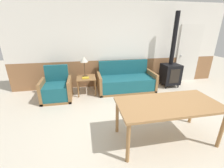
{
  "coord_description": "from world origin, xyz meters",
  "views": [
    {
      "loc": [
        -1.3,
        -2.28,
        1.94
      ],
      "look_at": [
        -0.63,
        1.2,
        0.58
      ],
      "focal_mm": 24.0,
      "sensor_mm": 36.0,
      "label": 1
    }
  ],
  "objects_px": {
    "side_table": "(86,80)",
    "table_lamp": "(84,60)",
    "couch": "(126,82)",
    "wood_stove": "(171,69)",
    "dining_table": "(168,107)",
    "armchair": "(57,90)"
  },
  "relations": [
    {
      "from": "couch",
      "to": "wood_stove",
      "type": "xyz_separation_m",
      "value": [
        1.58,
        0.06,
        0.32
      ]
    },
    {
      "from": "table_lamp",
      "to": "dining_table",
      "type": "height_order",
      "value": "table_lamp"
    },
    {
      "from": "couch",
      "to": "wood_stove",
      "type": "bearing_deg",
      "value": 2.32
    },
    {
      "from": "couch",
      "to": "side_table",
      "type": "distance_m",
      "value": 1.27
    },
    {
      "from": "side_table",
      "to": "table_lamp",
      "type": "height_order",
      "value": "table_lamp"
    },
    {
      "from": "side_table",
      "to": "wood_stove",
      "type": "bearing_deg",
      "value": 1.93
    },
    {
      "from": "wood_stove",
      "to": "dining_table",
      "type": "bearing_deg",
      "value": -122.11
    },
    {
      "from": "side_table",
      "to": "dining_table",
      "type": "distance_m",
      "value": 2.69
    },
    {
      "from": "table_lamp",
      "to": "couch",
      "type": "bearing_deg",
      "value": -2.93
    },
    {
      "from": "couch",
      "to": "table_lamp",
      "type": "relative_size",
      "value": 2.97
    },
    {
      "from": "wood_stove",
      "to": "armchair",
      "type": "bearing_deg",
      "value": -174.63
    },
    {
      "from": "couch",
      "to": "wood_stove",
      "type": "height_order",
      "value": "wood_stove"
    },
    {
      "from": "side_table",
      "to": "table_lamp",
      "type": "distance_m",
      "value": 0.58
    },
    {
      "from": "couch",
      "to": "dining_table",
      "type": "distance_m",
      "value": 2.39
    },
    {
      "from": "armchair",
      "to": "wood_stove",
      "type": "bearing_deg",
      "value": -0.08
    },
    {
      "from": "side_table",
      "to": "dining_table",
      "type": "bearing_deg",
      "value": -60.41
    },
    {
      "from": "dining_table",
      "to": "armchair",
      "type": "bearing_deg",
      "value": 136.04
    },
    {
      "from": "couch",
      "to": "wood_stove",
      "type": "distance_m",
      "value": 1.62
    },
    {
      "from": "armchair",
      "to": "wood_stove",
      "type": "height_order",
      "value": "wood_stove"
    },
    {
      "from": "armchair",
      "to": "side_table",
      "type": "relative_size",
      "value": 1.66
    },
    {
      "from": "side_table",
      "to": "dining_table",
      "type": "height_order",
      "value": "dining_table"
    },
    {
      "from": "dining_table",
      "to": "side_table",
      "type": "bearing_deg",
      "value": 119.59
    }
  ]
}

